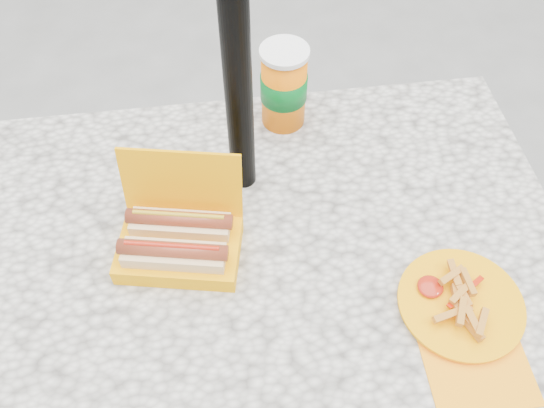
{
  "coord_description": "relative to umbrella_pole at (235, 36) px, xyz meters",
  "views": [
    {
      "loc": [
        -0.04,
        -0.6,
        1.66
      ],
      "look_at": [
        0.04,
        0.05,
        0.8
      ],
      "focal_mm": 38.0,
      "sensor_mm": 36.0,
      "label": 1
    }
  ],
  "objects": [
    {
      "name": "picnic_table",
      "position": [
        0.0,
        -0.16,
        -0.46
      ],
      "size": [
        1.2,
        0.8,
        0.75
      ],
      "color": "beige",
      "rests_on": "ground"
    },
    {
      "name": "ground",
      "position": [
        0.0,
        -0.16,
        -1.1
      ],
      "size": [
        60.0,
        60.0,
        0.0
      ],
      "primitive_type": "plane",
      "color": "slate"
    },
    {
      "name": "umbrella_pole",
      "position": [
        0.0,
        0.0,
        0.0
      ],
      "size": [
        0.05,
        0.05,
        2.2
      ],
      "primitive_type": "cylinder",
      "color": "black",
      "rests_on": "ground"
    },
    {
      "name": "hotdog_box",
      "position": [
        -0.13,
        -0.16,
        -0.31
      ],
      "size": [
        0.25,
        0.21,
        0.18
      ],
      "rotation": [
        0.0,
        0.0,
        -0.21
      ],
      "color": "#F49A00",
      "rests_on": "picnic_table"
    },
    {
      "name": "fries_plate",
      "position": [
        0.34,
        -0.35,
        -0.34
      ],
      "size": [
        0.22,
        0.3,
        0.04
      ],
      "rotation": [
        0.0,
        0.0,
        0.22
      ],
      "color": "orange",
      "rests_on": "picnic_table"
    },
    {
      "name": "soda_cup",
      "position": [
        0.11,
        0.16,
        -0.25
      ],
      "size": [
        0.1,
        0.1,
        0.19
      ],
      "rotation": [
        0.0,
        0.0,
        -0.03
      ],
      "color": "orange",
      "rests_on": "picnic_table"
    }
  ]
}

